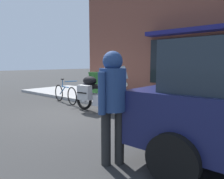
{
  "coord_description": "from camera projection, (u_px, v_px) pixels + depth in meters",
  "views": [
    {
      "loc": [
        4.61,
        -3.89,
        1.47
      ],
      "look_at": [
        0.55,
        0.77,
        0.7
      ],
      "focal_mm": 33.72,
      "sensor_mm": 36.0,
      "label": 1
    }
  ],
  "objects": [
    {
      "name": "ground_plane",
      "position": [
        80.0,
        114.0,
        6.09
      ],
      "size": [
        80.0,
        80.0,
        0.0
      ],
      "primitive_type": "plane",
      "color": "#2E2E2E"
    },
    {
      "name": "touring_motorcycle",
      "position": [
        98.0,
        93.0,
        6.27
      ],
      "size": [
        2.15,
        0.78,
        1.4
      ],
      "color": "black",
      "rests_on": "ground_plane"
    },
    {
      "name": "parked_bicycle",
      "position": [
        65.0,
        93.0,
        7.81
      ],
      "size": [
        1.68,
        0.48,
        0.91
      ],
      "color": "black",
      "rests_on": "ground_plane"
    },
    {
      "name": "pedestrian_walking",
      "position": [
        113.0,
        95.0,
        2.97
      ],
      "size": [
        0.39,
        0.56,
        1.64
      ],
      "color": "black",
      "rests_on": "ground_plane"
    },
    {
      "name": "sandwich_board_sign",
      "position": [
        97.0,
        85.0,
        8.29
      ],
      "size": [
        0.55,
        0.43,
        1.01
      ],
      "color": "#1E511E",
      "rests_on": "sidewalk_curb"
    }
  ]
}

